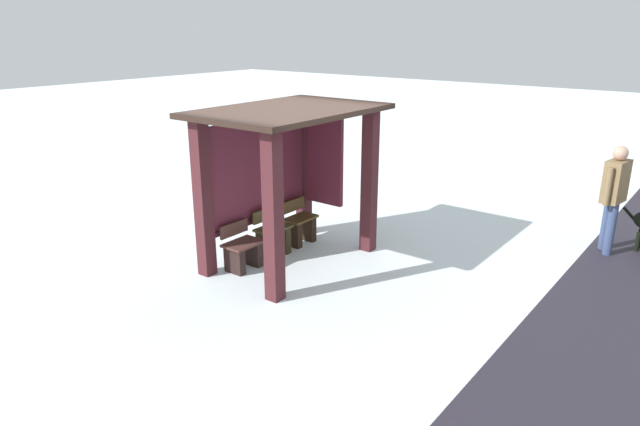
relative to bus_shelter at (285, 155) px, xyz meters
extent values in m
plane|color=white|center=(-0.09, -0.18, -1.67)|extent=(60.00, 60.00, 0.00)
cube|color=#441C20|center=(-1.24, -0.86, -0.50)|extent=(0.20, 0.20, 2.33)
cube|color=#441C20|center=(1.05, -0.86, -0.50)|extent=(0.20, 0.20, 2.33)
cube|color=#441C20|center=(-1.24, 0.51, -0.50)|extent=(0.20, 0.20, 2.33)
cube|color=#441C20|center=(1.05, 0.51, -0.50)|extent=(0.20, 0.20, 2.33)
cube|color=black|center=(-0.09, -0.18, 0.70)|extent=(2.82, 1.89, 0.08)
cube|color=#5B1F2E|center=(-0.09, 0.51, -0.25)|extent=(2.09, 0.08, 1.54)
cube|color=#441C20|center=(-0.09, 0.49, -1.09)|extent=(2.09, 0.06, 0.08)
cube|color=#5B1F2E|center=(1.05, 0.06, -0.25)|extent=(0.08, 0.75, 1.54)
cube|color=#502F29|center=(-0.77, 0.21, -1.25)|extent=(0.58, 0.40, 0.04)
cube|color=#502F29|center=(-0.77, 0.39, -1.06)|extent=(0.55, 0.04, 0.20)
cube|color=black|center=(-0.58, 0.21, -1.47)|extent=(0.12, 0.34, 0.39)
cube|color=black|center=(-0.96, 0.21, -1.47)|extent=(0.12, 0.34, 0.39)
cube|color=#483F22|center=(-0.09, 0.21, -1.20)|extent=(0.58, 0.37, 0.03)
cube|color=#483F22|center=(-0.09, 0.37, -1.01)|extent=(0.55, 0.04, 0.20)
cube|color=black|center=(0.10, 0.21, -1.44)|extent=(0.12, 0.32, 0.45)
cube|color=black|center=(-0.28, 0.21, -1.44)|extent=(0.12, 0.32, 0.45)
cube|color=#4C381A|center=(0.59, 0.21, -1.21)|extent=(0.58, 0.35, 0.04)
cube|color=#4C381A|center=(0.59, 0.36, -1.01)|extent=(0.55, 0.04, 0.20)
cube|color=black|center=(0.78, 0.21, -1.45)|extent=(0.12, 0.30, 0.43)
cube|color=black|center=(0.40, 0.21, -1.45)|extent=(0.12, 0.30, 0.43)
cube|color=olive|center=(3.36, -4.00, -0.47)|extent=(0.50, 0.33, 0.68)
sphere|color=tan|center=(3.36, -4.00, -0.01)|extent=(0.23, 0.23, 0.23)
cylinder|color=#37476E|center=(3.24, -4.06, -1.24)|extent=(0.16, 0.16, 0.86)
cylinder|color=#37476E|center=(3.47, -3.94, -1.24)|extent=(0.16, 0.16, 0.86)
cylinder|color=olive|center=(3.07, -3.95, -0.50)|extent=(0.10, 0.10, 0.61)
cylinder|color=olive|center=(3.64, -4.04, -0.50)|extent=(0.10, 0.10, 0.61)
cylinder|color=black|center=(3.80, -4.21, -1.09)|extent=(0.06, 0.24, 0.23)
cylinder|color=black|center=(3.70, -4.41, -1.50)|extent=(0.07, 0.07, 0.33)
cylinder|color=black|center=(3.91, -4.40, -1.50)|extent=(0.07, 0.07, 0.33)
camera|label=1|loc=(-6.41, -5.63, 1.87)|focal=32.01mm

